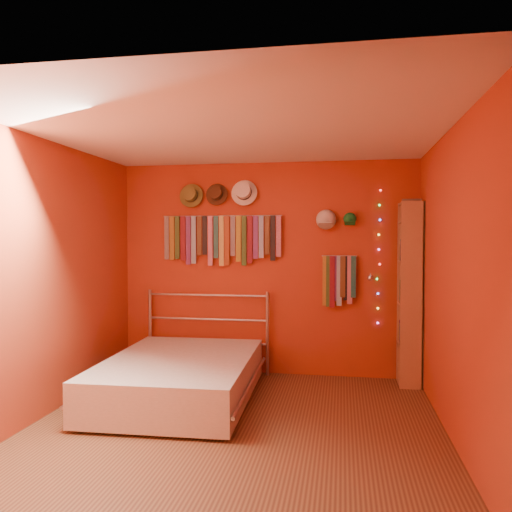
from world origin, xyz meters
The scene contains 16 objects.
ground centered at (0.00, 0.00, 0.00)m, with size 3.50×3.50×0.00m, color #522C1C.
back_wall centered at (0.00, 1.75, 1.25)m, with size 3.50×0.02×2.50m, color #A81E1B.
right_wall centered at (1.75, 0.00, 1.25)m, with size 0.02×3.50×2.50m, color #A81E1B.
left_wall centered at (-1.75, 0.00, 1.25)m, with size 0.02×3.50×2.50m, color #A81E1B.
ceiling centered at (0.00, 0.00, 2.50)m, with size 3.50×3.50×0.02m, color white.
tie_rack centered at (-0.54, 1.68, 1.62)m, with size 1.45×0.03×0.60m.
small_tie_rack centered at (0.85, 1.68, 1.14)m, with size 0.40×0.03×0.60m.
fedora_olive centered at (-0.90, 1.65, 2.13)m, with size 0.29×0.16×0.29m.
fedora_brown centered at (-0.59, 1.66, 2.14)m, with size 0.26×0.14×0.26m.
fedora_white centered at (-0.25, 1.65, 2.15)m, with size 0.31×0.17×0.30m.
cap_white centered at (0.70, 1.70, 1.82)m, with size 0.20×0.26×0.20m.
cap_green centered at (0.97, 1.70, 1.83)m, with size 0.16×0.20×0.16m.
fairy_lights centered at (1.30, 1.71, 1.40)m, with size 0.05×0.02×1.53m.
reading_lamp centered at (1.19, 1.52, 1.17)m, with size 0.07×0.30×0.09m.
bookshelf centered at (1.66, 1.53, 1.02)m, with size 0.25×0.34×2.00m.
bed centered at (-0.69, 0.62, 0.23)m, with size 1.54×2.06×0.98m.
Camera 1 is at (0.89, -4.09, 1.60)m, focal length 35.00 mm.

